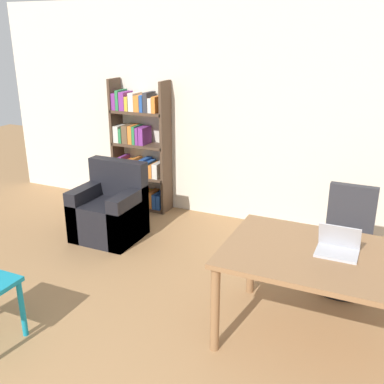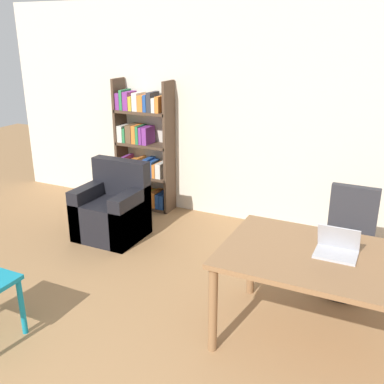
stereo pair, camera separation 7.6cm
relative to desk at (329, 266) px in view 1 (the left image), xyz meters
The scene contains 6 objects.
wall_back 2.41m from the desk, 114.62° to the left, with size 8.00×0.06×2.70m.
desk is the anchor object (origin of this frame).
laptop 0.15m from the desk, 54.71° to the left, with size 0.30×0.23×0.22m.
office_chair 1.00m from the desk, 87.66° to the left, with size 0.56×0.56×0.97m.
armchair 2.78m from the desk, 160.64° to the left, with size 0.72×0.65×0.89m.
bookshelf 3.37m from the desk, 145.47° to the left, with size 0.79×0.28×1.74m.
Camera 1 is at (1.26, -0.68, 2.31)m, focal length 42.00 mm.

